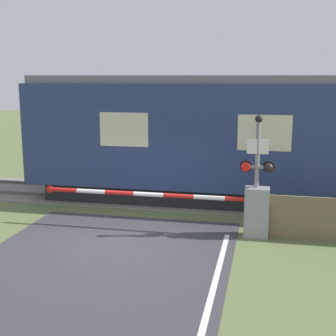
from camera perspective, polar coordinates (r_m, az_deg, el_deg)
name	(u,v)px	position (r m, az deg, el deg)	size (l,w,h in m)	color
ground_plane	(120,242)	(11.56, -5.85, -8.94)	(80.00, 80.00, 0.00)	#5B6B3D
track_bed	(160,196)	(15.58, -0.93, -3.48)	(36.00, 3.20, 0.13)	slate
train	(264,139)	(14.82, 11.68, 3.46)	(14.83, 2.99, 3.98)	black
crossing_barrier	(238,209)	(11.89, 8.48, -4.97)	(5.94, 0.44, 1.25)	gray
signal_post	(257,168)	(11.68, 10.80, -0.03)	(0.85, 0.26, 3.04)	gray
roadside_fence	(323,220)	(11.97, 18.37, -5.98)	(3.64, 0.06, 1.10)	#726047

